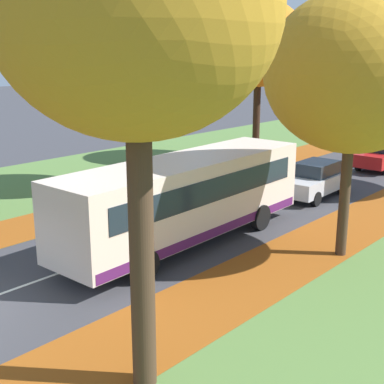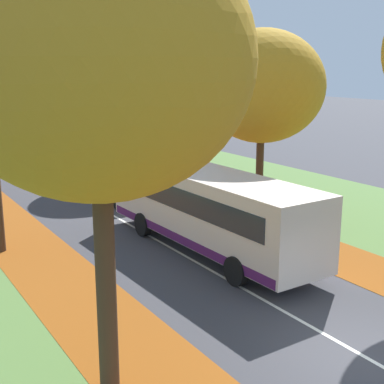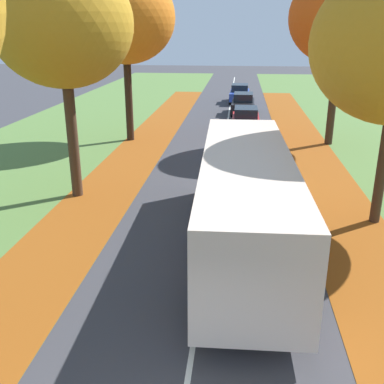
# 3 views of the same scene
# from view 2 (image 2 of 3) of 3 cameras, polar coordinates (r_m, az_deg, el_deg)

# --- Properties ---
(ground_plane) EXTENTS (160.00, 160.00, 0.00)m
(ground_plane) POSITION_cam_2_polar(r_m,az_deg,el_deg) (14.03, 17.68, -16.26)
(ground_plane) COLOR #38383D
(leaf_litter_left) EXTENTS (2.80, 60.00, 0.00)m
(leaf_litter_left) POSITION_cam_2_polar(r_m,az_deg,el_deg) (23.19, -18.36, -4.32)
(leaf_litter_left) COLOR #8C4714
(leaf_litter_left) RESTS_ON grass_verge_left
(grass_verge_right) EXTENTS (12.00, 90.00, 0.01)m
(grass_verge_right) POSITION_cam_2_polar(r_m,az_deg,el_deg) (34.09, 1.97, 1.90)
(grass_verge_right) COLOR #517538
(grass_verge_right) RESTS_ON ground
(leaf_litter_right) EXTENTS (2.80, 60.00, 0.00)m
(leaf_litter_right) POSITION_cam_2_polar(r_m,az_deg,el_deg) (26.74, 1.06, -1.30)
(leaf_litter_right) COLOR #8C4714
(leaf_litter_right) RESTS_ON grass_verge_right
(road_centre_line) EXTENTS (0.12, 80.00, 0.01)m
(road_centre_line) POSITION_cam_2_polar(r_m,az_deg,el_deg) (30.01, -12.71, -0.02)
(road_centre_line) COLOR silver
(road_centre_line) RESTS_ON ground
(tree_left_nearest) EXTENTS (5.98, 5.98, 9.60)m
(tree_left_nearest) POSITION_cam_2_polar(r_m,az_deg,el_deg) (10.39, -10.10, 13.72)
(tree_left_nearest) COLOR #422D1E
(tree_left_nearest) RESTS_ON ground
(tree_right_near) EXTENTS (5.49, 5.49, 8.36)m
(tree_right_near) POSITION_cam_2_polar(r_m,az_deg,el_deg) (23.93, 7.49, 11.09)
(tree_right_near) COLOR #422D1E
(tree_right_near) RESTS_ON ground
(tree_right_mid) EXTENTS (5.58, 5.58, 9.45)m
(tree_right_mid) POSITION_cam_2_polar(r_m,az_deg,el_deg) (33.60, -4.63, 13.55)
(tree_right_mid) COLOR #382619
(tree_right_mid) RESTS_ON ground
(bus) EXTENTS (2.86, 10.46, 2.98)m
(bus) POSITION_cam_2_polar(r_m,az_deg,el_deg) (19.78, 1.72, -1.53)
(bus) COLOR beige
(bus) RESTS_ON ground
(car_silver_lead) EXTENTS (1.87, 4.24, 1.62)m
(car_silver_lead) POSITION_cam_2_polar(r_m,az_deg,el_deg) (27.28, -7.70, 0.61)
(car_silver_lead) COLOR #B7BABF
(car_silver_lead) RESTS_ON ground
(car_red_following) EXTENTS (1.79, 4.20, 1.62)m
(car_red_following) POSITION_cam_2_polar(r_m,az_deg,el_deg) (34.47, -13.44, 3.03)
(car_red_following) COLOR #B21919
(car_red_following) RESTS_ON ground
(car_black_third_in_line) EXTENTS (1.87, 4.24, 1.62)m
(car_black_third_in_line) POSITION_cam_2_polar(r_m,az_deg,el_deg) (40.83, -16.78, 4.40)
(car_black_third_in_line) COLOR black
(car_black_third_in_line) RESTS_ON ground
(car_blue_fourth_in_line) EXTENTS (1.86, 4.24, 1.62)m
(car_blue_fourth_in_line) POSITION_cam_2_polar(r_m,az_deg,el_deg) (46.40, -19.13, 5.25)
(car_blue_fourth_in_line) COLOR #233D9E
(car_blue_fourth_in_line) RESTS_ON ground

